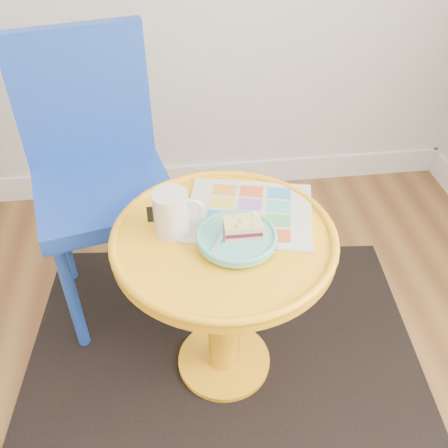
{
  "coord_description": "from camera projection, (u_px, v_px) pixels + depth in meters",
  "views": [
    {
      "loc": [
        0.67,
        -0.01,
        1.42
      ],
      "look_at": [
        0.79,
        0.96,
        0.6
      ],
      "focal_mm": 40.0,
      "sensor_mm": 36.0,
      "label": 1
    }
  ],
  "objects": [
    {
      "name": "newspaper",
      "position": [
        249.0,
        212.0,
        1.38
      ],
      "size": [
        0.4,
        0.36,
        0.01
      ],
      "primitive_type": "cube",
      "rotation": [
        0.0,
        0.0,
        -0.23
      ],
      "color": "silver",
      "rests_on": "side_table"
    },
    {
      "name": "rug",
      "position": [
        224.0,
        362.0,
        1.66
      ],
      "size": [
        1.39,
        1.21,
        0.01
      ],
      "primitive_type": "cube",
      "rotation": [
        0.0,
        0.0,
        -0.09
      ],
      "color": "black",
      "rests_on": "ground"
    },
    {
      "name": "side_table",
      "position": [
        224.0,
        278.0,
        1.41
      ],
      "size": [
        0.59,
        0.59,
        0.56
      ],
      "color": "#FEAF15",
      "rests_on": "ground"
    },
    {
      "name": "mug",
      "position": [
        172.0,
        212.0,
        1.28
      ],
      "size": [
        0.13,
        0.09,
        0.12
      ],
      "rotation": [
        0.0,
        0.0,
        -0.01
      ],
      "color": "white",
      "rests_on": "side_table"
    },
    {
      "name": "cake_slice",
      "position": [
        243.0,
        227.0,
        1.25
      ],
      "size": [
        0.1,
        0.06,
        0.04
      ],
      "rotation": [
        0.0,
        0.0,
        -0.01
      ],
      "color": "#D3BC8C",
      "rests_on": "plate"
    },
    {
      "name": "fork",
      "position": [
        223.0,
        235.0,
        1.26
      ],
      "size": [
        0.08,
        0.13,
        0.0
      ],
      "rotation": [
        0.0,
        0.0,
        -0.5
      ],
      "color": "silver",
      "rests_on": "plate"
    },
    {
      "name": "chair",
      "position": [
        97.0,
        165.0,
        1.6
      ],
      "size": [
        0.5,
        0.5,
        0.95
      ],
      "rotation": [
        0.0,
        0.0,
        0.22
      ],
      "color": "#1C45B7",
      "rests_on": "ground"
    },
    {
      "name": "plate",
      "position": [
        237.0,
        238.0,
        1.27
      ],
      "size": [
        0.21,
        0.21,
        0.02
      ],
      "color": "#5ABEB9",
      "rests_on": "newspaper"
    }
  ]
}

